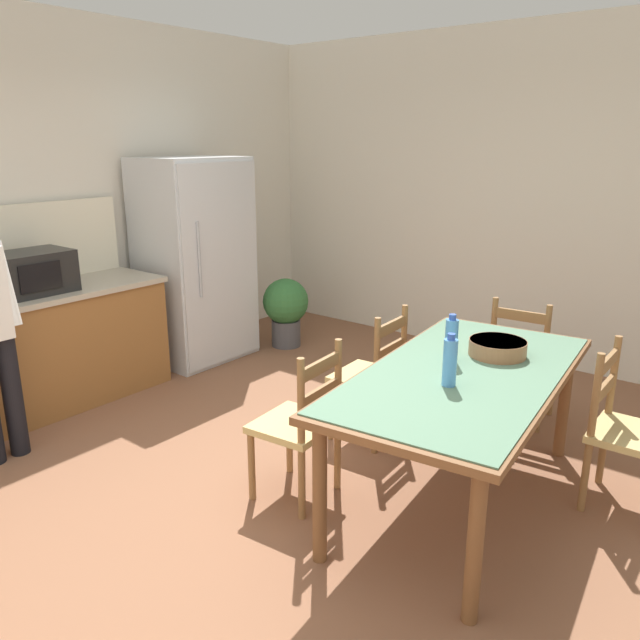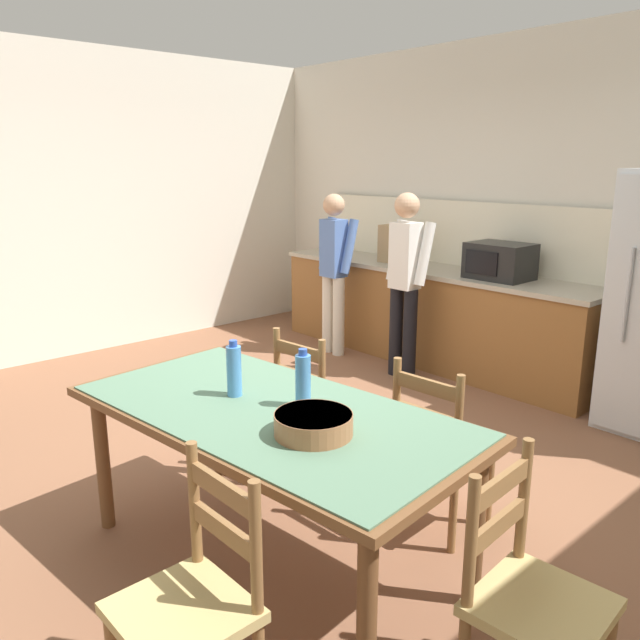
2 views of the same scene
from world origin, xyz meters
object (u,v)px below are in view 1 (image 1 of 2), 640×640
Objects in this scene: refrigerator at (195,261)px; chair_side_far_right at (372,376)px; dining_table at (464,385)px; potted_plant at (286,307)px; chair_side_far_left at (300,424)px; bottle_near_centre at (450,362)px; serving_bowl at (498,347)px; bottle_off_centre at (451,340)px; chair_head_end at (522,361)px; microwave at (33,272)px; chair_side_near_right at (625,432)px.

chair_side_far_right is (-0.38, -2.16, -0.46)m from refrigerator.
dining_table reaches higher than potted_plant.
dining_table is 2.19× the size of chair_side_far_left.
bottle_near_centre is 0.40× the size of potted_plant.
dining_table is (-0.72, -2.97, -0.21)m from refrigerator.
serving_bowl is 0.93m from chair_side_far_right.
refrigerator is at bearing 77.28° from bottle_off_centre.
chair_head_end is (1.74, -0.58, 0.00)m from chair_side_far_left.
chair_head_end is at bearing 156.34° from chair_side_far_left.
chair_head_end is (1.99, -2.86, -0.60)m from microwave.
serving_bowl is (-0.39, -3.01, -0.08)m from refrigerator.
chair_side_near_right is 1.12m from chair_head_end.
chair_side_near_right reaches higher than dining_table.
chair_head_end is (0.89, -0.67, 0.00)m from chair_side_far_right.
chair_side_far_left is (-0.85, 0.75, -0.38)m from serving_bowl.
bottle_off_centre is at bearing 25.72° from bottle_near_centre.
chair_side_near_right is (-0.21, -3.69, -0.46)m from refrigerator.
chair_side_near_right is (0.43, -0.84, -0.46)m from bottle_off_centre.
bottle_near_centre is at bearing -154.28° from bottle_off_centre.
dining_table is 2.19× the size of chair_side_near_right.
chair_side_far_right and chair_head_end have the same top height.
microwave is 3.53m from chair_head_end.
bottle_near_centre is 0.35m from bottle_off_centre.
refrigerator reaches higher than dining_table.
refrigerator is 2.91m from bottle_off_centre.
chair_head_end is 1.36× the size of potted_plant.
dining_table is 0.25m from bottle_off_centre.
chair_side_far_left is at bearing -83.85° from microwave.
microwave reaches higher than chair_side_far_right.
dining_table is 7.37× the size of bottle_off_centre.
potted_plant is at bearing -126.06° from chair_side_far_right.
chair_side_far_left is 2.67m from potted_plant.
serving_bowl is 0.80m from chair_side_near_right.
potted_plant is at bearing -142.12° from chair_side_far_left.
chair_side_near_right is (0.51, -0.72, -0.25)m from dining_table.
microwave is at bearing 30.34° from chair_head_end.
refrigerator is 1.48m from microwave.
chair_side_far_right is at bearing 95.67° from chair_side_near_right.
chair_side_far_right is at bearing 55.22° from bottle_near_centre.
bottle_near_centre is 1.11m from chair_side_far_right.
chair_side_far_right is (0.00, 0.84, -0.38)m from serving_bowl.
refrigerator reaches higher than chair_head_end.
refrigerator reaches higher than chair_side_far_left.
chair_side_far_left is at bearing 135.07° from bottle_off_centre.
dining_table is 1.27m from chair_head_end.
potted_plant is (1.45, 2.54, -0.31)m from dining_table.
chair_side_far_right is 1.00× the size of chair_side_near_right.
chair_side_far_right is at bearing 48.52° from chair_head_end.
chair_head_end reaches higher than serving_bowl.
potted_plant is at bearing 73.32° from chair_side_near_right.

